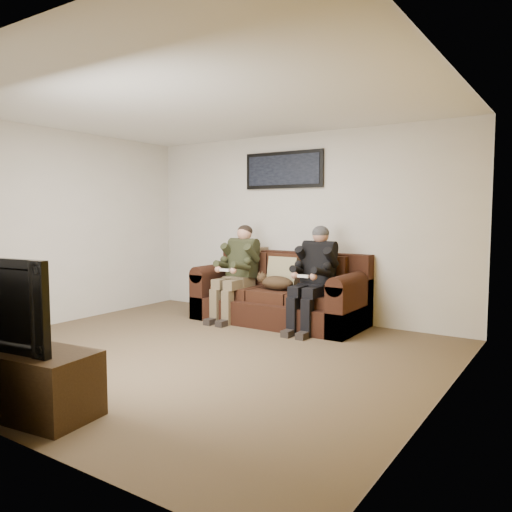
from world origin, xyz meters
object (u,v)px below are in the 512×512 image
Objects in this scene: sofa at (281,296)px; tv_stand at (7,377)px; person_left at (238,266)px; cat at (276,282)px; framed_poster at (284,170)px; television at (4,301)px; person_right at (314,271)px.

tv_stand is at bearing -92.93° from sofa.
person_left is 0.64m from cat.
tv_stand is at bearing -89.91° from framed_poster.
television is (-0.21, -3.61, 0.26)m from cat.
sofa reaches higher than cat.
person_left reaches higher than television.
person_right reaches higher than cat.
tv_stand is at bearing -93.29° from cat.
framed_poster reaches higher than person_left.
sofa is 1.80m from framed_poster.
cat is 3.63m from tv_stand.
person_right reaches higher than sofa.
cat is 0.53× the size of framed_poster.
television is (0.01, -4.17, -1.28)m from framed_poster.
person_left is 2.00× the size of cat.
television is at bearing -93.29° from cat.
tv_stand is at bearing -83.59° from person_left.
person_right is 0.86× the size of tv_stand.
cat is 0.56× the size of television.
tv_stand is (-0.19, -3.78, -0.12)m from sofa.
person_left is 1.52m from framed_poster.
sofa is 0.74m from person_right.
person_right is 2.01× the size of cat.
cat is at bearing 79.72° from tv_stand.
person_left is 0.99× the size of person_right.
person_right is at bearing -35.92° from framed_poster.
person_right is at bearing 0.02° from person_left.
television is (-0.79, -3.59, 0.07)m from person_right.
television is (-0.00, 0.00, 0.58)m from tv_stand.
television is at bearing -92.93° from sofa.
television is at bearing 173.01° from tv_stand.
cat is 1.65m from framed_poster.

